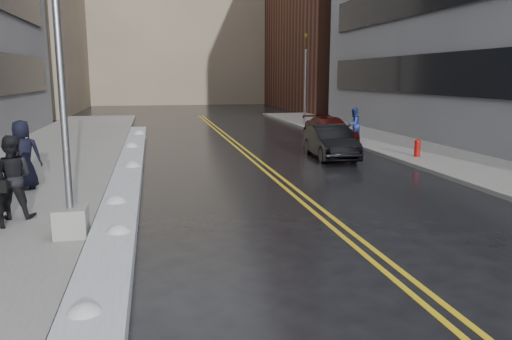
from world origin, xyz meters
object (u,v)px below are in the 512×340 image
fire_hydrant (417,147)px  car_black (330,142)px  lamppost (64,121)px  pedestrian_east (354,124)px  car_maroon (330,130)px  pedestrian_b (12,177)px  pedestrian_c (23,155)px  traffic_signal (305,76)px

fire_hydrant → car_black: car_black is taller
lamppost → pedestrian_east: 17.85m
car_black → car_maroon: car_black is taller
pedestrian_b → fire_hydrant: bearing=-151.2°
car_black → car_maroon: size_ratio=0.93×
pedestrian_b → pedestrian_c: pedestrian_c is taller
fire_hydrant → pedestrian_c: bearing=-167.6°
traffic_signal → pedestrian_east: size_ratio=3.60×
traffic_signal → car_maroon: traffic_signal is taller
lamppost → pedestrian_c: bearing=112.3°
fire_hydrant → pedestrian_east: size_ratio=0.44×
car_maroon → fire_hydrant: bearing=-74.4°
pedestrian_b → car_black: bearing=-140.2°
traffic_signal → pedestrian_east: traffic_signal is taller
lamppost → fire_hydrant: bearing=33.0°
lamppost → car_black: bearing=45.7°
pedestrian_b → pedestrian_c: bearing=-76.9°
lamppost → car_black: lamppost is taller
fire_hydrant → traffic_signal: size_ratio=0.12×
lamppost → pedestrian_b: (-1.50, 1.68, -1.41)m
pedestrian_b → car_maroon: size_ratio=0.43×
fire_hydrant → pedestrian_c: size_ratio=0.36×
pedestrian_b → pedestrian_east: (13.24, 11.67, -0.14)m
pedestrian_east → car_maroon: pedestrian_east is taller
traffic_signal → car_black: (-2.82, -12.79, -2.71)m
pedestrian_east → car_maroon: bearing=-55.8°
traffic_signal → pedestrian_b: (-13.30, -20.32, -2.28)m
lamppost → pedestrian_b: 2.66m
pedestrian_b → car_black: pedestrian_b is taller
pedestrian_c → car_black: bearing=-163.5°
car_black → traffic_signal: bearing=82.0°
car_maroon → pedestrian_east: bearing=-26.0°
car_maroon → pedestrian_b: bearing=-135.0°
pedestrian_east → car_black: bearing=26.6°
fire_hydrant → car_black: 3.53m
traffic_signal → pedestrian_east: (-0.06, -8.64, -2.42)m
fire_hydrant → pedestrian_b: size_ratio=0.38×
lamppost → traffic_signal: (11.80, 22.00, 0.87)m
fire_hydrant → pedestrian_c: 14.65m
car_black → car_maroon: 4.96m
pedestrian_c → car_maroon: size_ratio=0.45×
traffic_signal → car_black: traffic_signal is taller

